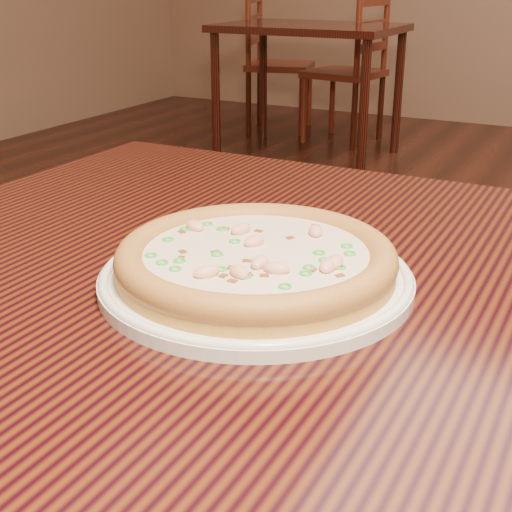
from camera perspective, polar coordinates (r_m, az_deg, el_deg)
The scene contains 6 objects.
hero_table at distance 0.73m, azimuth 10.38°, elevation -9.78°, with size 1.20×0.80×0.75m.
plate at distance 0.68m, azimuth 0.00°, elevation -1.67°, with size 0.30×0.30×0.02m.
pizza at distance 0.67m, azimuth 0.00°, elevation -0.24°, with size 0.27×0.27×0.03m.
bg_table_left at distance 4.24m, azimuth 4.30°, elevation 16.73°, with size 1.00×0.70×0.75m.
chair_a at distance 5.00m, azimuth 1.30°, elevation 15.07°, with size 0.52×0.52×0.95m.
chair_b at distance 4.62m, azimuth 7.69°, elevation 14.33°, with size 0.47×0.47×0.95m.
Camera 1 is at (0.11, -0.81, 1.03)m, focal length 50.00 mm.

